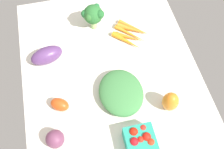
{
  "coord_description": "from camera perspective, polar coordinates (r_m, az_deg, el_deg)",
  "views": [
    {
      "loc": [
        58.32,
        -13.39,
        103.79
      ],
      "look_at": [
        0.0,
        0.0,
        4.0
      ],
      "focal_mm": 43.88,
      "sensor_mm": 36.0,
      "label": 1
    }
  ],
  "objects": [
    {
      "name": "bell_pepper_orange",
      "position": [
        1.1,
        12.07,
        -5.52
      ],
      "size": [
        8.41,
        8.41,
        9.69
      ],
      "primitive_type": "ellipsoid",
      "rotation": [
        0.0,
        0.0,
        3.51
      ],
      "color": "orange",
      "rests_on": "tablecloth"
    },
    {
      "name": "leafy_greens_clump",
      "position": [
        1.11,
        1.89,
        -3.72
      ],
      "size": [
        21.9,
        18.29,
        6.04
      ],
      "primitive_type": "ellipsoid",
      "rotation": [
        0.0,
        0.0,
        0.01
      ],
      "color": "#408445",
      "rests_on": "tablecloth"
    },
    {
      "name": "broccoli_head",
      "position": [
        1.28,
        -4.02,
        12.34
      ],
      "size": [
        9.01,
        10.22,
        13.33
      ],
      "color": "#A2CC79",
      "rests_on": "tablecloth"
    },
    {
      "name": "carrot_bunch",
      "position": [
        1.31,
        3.85,
        8.47
      ],
      "size": [
        19.91,
        18.07,
        2.81
      ],
      "color": "orange",
      "rests_on": "tablecloth"
    },
    {
      "name": "roma_tomato",
      "position": [
        1.11,
        -10.85,
        -6.16
      ],
      "size": [
        8.38,
        9.18,
        5.06
      ],
      "primitive_type": "ellipsoid",
      "rotation": [
        0.0,
        0.0,
        4.15
      ],
      "color": "#D34B18",
      "rests_on": "tablecloth"
    },
    {
      "name": "eggplant",
      "position": [
        1.23,
        -13.45,
        3.91
      ],
      "size": [
        10.79,
        15.61,
        7.5
      ],
      "primitive_type": "ellipsoid",
      "rotation": [
        0.0,
        0.0,
        4.96
      ],
      "color": "#5C376F",
      "rests_on": "tablecloth"
    },
    {
      "name": "berry_basket",
      "position": [
        1.03,
        5.9,
        -13.55
      ],
      "size": [
        10.98,
        10.98,
        7.7
      ],
      "color": "teal",
      "rests_on": "tablecloth"
    },
    {
      "name": "red_onion_center",
      "position": [
        1.05,
        -11.79,
        -13.01
      ],
      "size": [
        6.98,
        6.98,
        6.98
      ],
      "primitive_type": "sphere",
      "color": "#6F3956",
      "rests_on": "tablecloth"
    },
    {
      "name": "tablecloth",
      "position": [
        1.19,
        0.0,
        -0.74
      ],
      "size": [
        104.0,
        76.0,
        2.0
      ],
      "primitive_type": "cube",
      "color": "silver",
      "rests_on": "ground"
    }
  ]
}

